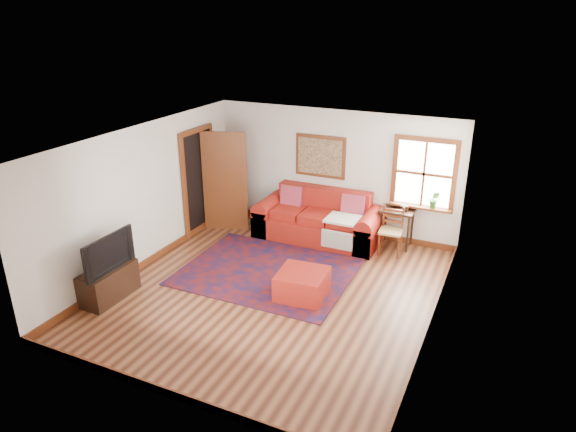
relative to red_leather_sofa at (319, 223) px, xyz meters
The scene contains 13 objects.
ground 2.30m from the red_leather_sofa, 86.85° to the right, with size 5.50×5.50×0.00m, color #442012.
room_envelope 2.62m from the red_leather_sofa, 86.83° to the right, with size 5.04×5.54×2.52m.
window 2.19m from the red_leather_sofa, 12.73° to the left, with size 1.18×0.20×1.38m.
doorway 2.27m from the red_leather_sofa, 166.72° to the right, with size 0.89×1.08×2.14m.
framed_artwork 1.32m from the red_leather_sofa, 111.66° to the left, with size 1.05×0.07×0.85m.
persian_rug 1.80m from the red_leather_sofa, 98.90° to the right, with size 2.88×2.30×0.02m, color #58100C.
red_leather_sofa is the anchor object (origin of this frame).
red_ottoman 2.32m from the red_leather_sofa, 74.91° to the right, with size 0.75×0.75×0.43m, color maroon.
side_table 1.54m from the red_leather_sofa, ahead, with size 0.63×0.47×0.75m.
ladder_back_chair 1.48m from the red_leather_sofa, ahead, with size 0.45×0.43×0.89m.
media_cabinet 4.15m from the red_leather_sofa, 121.12° to the right, with size 0.43×0.95×0.52m, color black.
television 4.19m from the red_leather_sofa, 120.72° to the right, with size 1.02×0.13×0.59m, color black.
candle_hurricane 3.78m from the red_leather_sofa, 123.83° to the right, with size 0.12×0.12×0.18m.
Camera 1 is at (3.26, -6.53, 4.26)m, focal length 32.00 mm.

